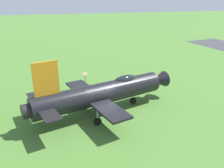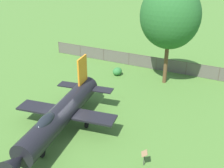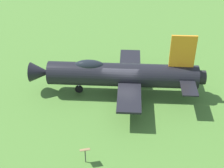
{
  "view_description": "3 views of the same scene",
  "coord_description": "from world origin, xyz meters",
  "px_view_note": "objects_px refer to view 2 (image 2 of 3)",
  "views": [
    {
      "loc": [
        17.18,
        -3.45,
        9.38
      ],
      "look_at": [
        1.13,
        0.69,
        2.94
      ],
      "focal_mm": 37.79,
      "sensor_mm": 36.0,
      "label": 1
    },
    {
      "loc": [
        -14.12,
        13.35,
        13.25
      ],
      "look_at": [
        -1.06,
        -5.45,
        2.5
      ],
      "focal_mm": 44.34,
      "sensor_mm": 36.0,
      "label": 2
    },
    {
      "loc": [
        -19.78,
        -6.39,
        14.92
      ],
      "look_at": [
        -1.17,
        0.39,
        1.55
      ],
      "focal_mm": 52.95,
      "sensor_mm": 36.0,
      "label": 3
    }
  ],
  "objects_px": {
    "shrub_near_fence": "(117,71)",
    "info_plaque": "(144,155)",
    "shade_tree": "(170,16)",
    "display_jet": "(60,115)"
  },
  "relations": [
    {
      "from": "display_jet",
      "to": "info_plaque",
      "type": "bearing_deg",
      "value": 77.77
    },
    {
      "from": "shrub_near_fence",
      "to": "shade_tree",
      "type": "bearing_deg",
      "value": -166.61
    },
    {
      "from": "display_jet",
      "to": "shrub_near_fence",
      "type": "bearing_deg",
      "value": 176.73
    },
    {
      "from": "shade_tree",
      "to": "info_plaque",
      "type": "relative_size",
      "value": 9.6
    },
    {
      "from": "info_plaque",
      "to": "shrub_near_fence",
      "type": "bearing_deg",
      "value": -49.6
    },
    {
      "from": "display_jet",
      "to": "shrub_near_fence",
      "type": "height_order",
      "value": "display_jet"
    },
    {
      "from": "shade_tree",
      "to": "shrub_near_fence",
      "type": "bearing_deg",
      "value": 13.39
    },
    {
      "from": "display_jet",
      "to": "shade_tree",
      "type": "distance_m",
      "value": 15.35
    },
    {
      "from": "shade_tree",
      "to": "info_plaque",
      "type": "distance_m",
      "value": 15.72
    },
    {
      "from": "shrub_near_fence",
      "to": "info_plaque",
      "type": "relative_size",
      "value": 1.07
    }
  ]
}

